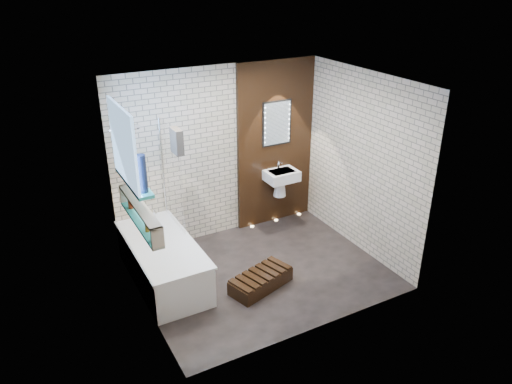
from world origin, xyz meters
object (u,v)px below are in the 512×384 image
walnut_step (261,281)px  bathtub (163,262)px  washbasin (281,179)px  bath_screen (172,176)px  led_mirror (277,123)px

walnut_step → bathtub: bearing=144.5°
bathtub → washbasin: bearing=16.0°
washbasin → walnut_step: bearing=-129.3°
bathtub → bath_screen: size_ratio=1.24×
bathtub → led_mirror: 2.68m
washbasin → walnut_step: size_ratio=0.69×
led_mirror → walnut_step: 2.46m
bathtub → washbasin: (2.17, 0.62, 0.50)m
led_mirror → bath_screen: bearing=-169.3°
bathtub → bath_screen: bath_screen is taller
bathtub → led_mirror: (2.17, 0.78, 1.36)m
bath_screen → walnut_step: (0.70, -1.19, -1.19)m
led_mirror → walnut_step: size_ratio=0.83×
bathtub → washbasin: size_ratio=3.00×
walnut_step → bath_screen: bearing=120.3°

